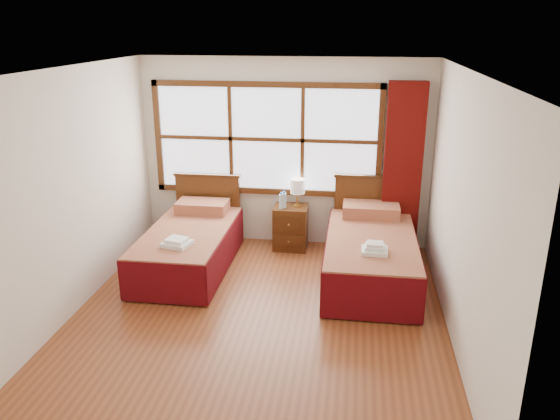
# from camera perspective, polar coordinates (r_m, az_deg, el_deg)

# --- Properties ---
(floor) EXTENTS (4.50, 4.50, 0.00)m
(floor) POSITION_cam_1_polar(r_m,az_deg,el_deg) (5.99, -2.39, -11.25)
(floor) COLOR brown
(floor) RESTS_ON ground
(ceiling) EXTENTS (4.50, 4.50, 0.00)m
(ceiling) POSITION_cam_1_polar(r_m,az_deg,el_deg) (5.19, -2.80, 14.38)
(ceiling) COLOR white
(ceiling) RESTS_ON wall_back
(wall_back) EXTENTS (4.00, 0.00, 4.00)m
(wall_back) POSITION_cam_1_polar(r_m,az_deg,el_deg) (7.59, 0.51, 5.93)
(wall_back) COLOR silver
(wall_back) RESTS_ON floor
(wall_left) EXTENTS (0.00, 4.50, 4.50)m
(wall_left) POSITION_cam_1_polar(r_m,az_deg,el_deg) (6.13, -21.30, 1.41)
(wall_left) COLOR silver
(wall_left) RESTS_ON floor
(wall_right) EXTENTS (0.00, 4.50, 4.50)m
(wall_right) POSITION_cam_1_polar(r_m,az_deg,el_deg) (5.47, 18.51, -0.31)
(wall_right) COLOR silver
(wall_right) RESTS_ON floor
(window) EXTENTS (3.16, 0.06, 1.56)m
(window) POSITION_cam_1_polar(r_m,az_deg,el_deg) (7.55, -1.43, 7.40)
(window) COLOR white
(window) RESTS_ON wall_back
(curtain) EXTENTS (0.50, 0.16, 2.30)m
(curtain) POSITION_cam_1_polar(r_m,az_deg,el_deg) (7.46, 12.68, 4.19)
(curtain) COLOR #5A0C09
(curtain) RESTS_ON wall_back
(bed_left) EXTENTS (1.02, 2.04, 0.99)m
(bed_left) POSITION_cam_1_polar(r_m,az_deg,el_deg) (7.15, -9.39, -3.59)
(bed_left) COLOR #3F220D
(bed_left) RESTS_ON floor
(bed_right) EXTENTS (1.09, 2.11, 1.06)m
(bed_right) POSITION_cam_1_polar(r_m,az_deg,el_deg) (6.84, 9.44, -4.46)
(bed_right) COLOR #3F220D
(bed_right) RESTS_ON floor
(nightstand) EXTENTS (0.46, 0.45, 0.61)m
(nightstand) POSITION_cam_1_polar(r_m,az_deg,el_deg) (7.63, 1.12, -1.82)
(nightstand) COLOR #4B2810
(nightstand) RESTS_ON floor
(towels_left) EXTENTS (0.36, 0.33, 0.09)m
(towels_left) POSITION_cam_1_polar(r_m,az_deg,el_deg) (6.53, -10.74, -3.36)
(towels_left) COLOR white
(towels_left) RESTS_ON bed_left
(towels_right) EXTENTS (0.30, 0.26, 0.12)m
(towels_right) POSITION_cam_1_polar(r_m,az_deg,el_deg) (6.22, 9.86, -4.00)
(towels_right) COLOR white
(towels_right) RESTS_ON bed_right
(lamp) EXTENTS (0.20, 0.20, 0.39)m
(lamp) POSITION_cam_1_polar(r_m,az_deg,el_deg) (7.46, 1.85, 2.41)
(lamp) COLOR gold
(lamp) RESTS_ON nightstand
(bottle_near) EXTENTS (0.06, 0.06, 0.23)m
(bottle_near) POSITION_cam_1_polar(r_m,az_deg,el_deg) (7.43, 0.14, 0.95)
(bottle_near) COLOR #BFE3F5
(bottle_near) RESTS_ON nightstand
(bottle_far) EXTENTS (0.06, 0.06, 0.23)m
(bottle_far) POSITION_cam_1_polar(r_m,az_deg,el_deg) (7.45, 0.43, 1.03)
(bottle_far) COLOR #BFE3F5
(bottle_far) RESTS_ON nightstand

